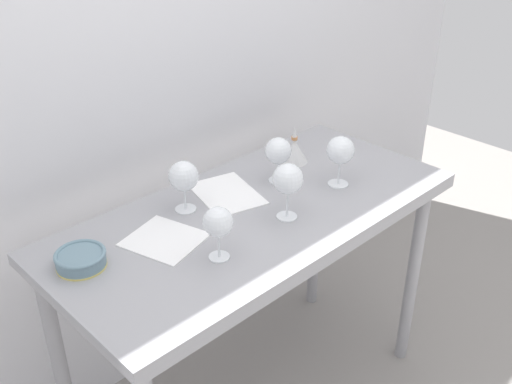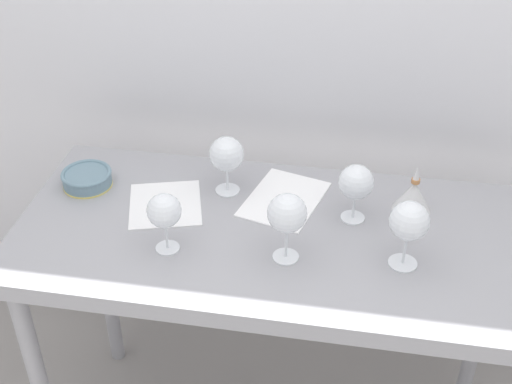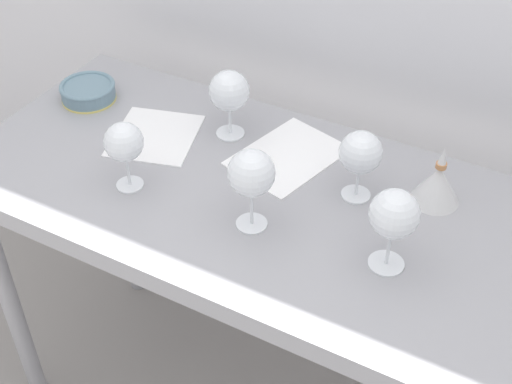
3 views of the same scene
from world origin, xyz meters
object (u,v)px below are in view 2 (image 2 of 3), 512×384
wine_glass_near_left (164,212)px  wine_glass_far_left (227,155)px  wine_glass_far_right (356,183)px  decanter_funnel (413,196)px  tasting_bowl (87,178)px  tasting_sheet_lower (285,199)px  tasting_sheet_upper (165,204)px  wine_glass_near_center (287,215)px  wine_glass_near_right (409,223)px

wine_glass_near_left → wine_glass_far_left: bearing=70.7°
wine_glass_far_right → decanter_funnel: 0.18m
tasting_bowl → decanter_funnel: bearing=2.4°
wine_glass_far_right → tasting_sheet_lower: size_ratio=0.64×
wine_glass_far_right → tasting_sheet_upper: wine_glass_far_right is taller
tasting_sheet_lower → tasting_bowl: tasting_bowl is taller
wine_glass_far_right → wine_glass_far_left: bearing=169.0°
wine_glass_near_left → wine_glass_near_center: bearing=3.3°
wine_glass_far_left → tasting_sheet_upper: 0.22m
wine_glass_far_left → tasting_bowl: 0.42m
tasting_sheet_upper → decanter_funnel: size_ratio=1.52×
wine_glass_near_right → tasting_sheet_lower: wine_glass_near_right is taller
wine_glass_near_left → wine_glass_near_center: wine_glass_near_center is taller
wine_glass_far_right → wine_glass_near_right: bearing=-51.5°
wine_glass_near_right → tasting_bowl: wine_glass_near_right is taller
wine_glass_near_right → tasting_sheet_lower: size_ratio=0.70×
wine_glass_near_right → tasting_sheet_upper: bearing=167.8°
tasting_sheet_lower → tasting_bowl: (-0.58, -0.03, 0.02)m
decanter_funnel → tasting_bowl: bearing=-177.6°
wine_glass_near_right → wine_glass_near_center: 0.29m
wine_glass_far_right → decanter_funnel: wine_glass_far_right is taller
tasting_sheet_upper → wine_glass_near_center: bearing=-40.9°
tasting_bowl → wine_glass_far_right: bearing=-2.1°
tasting_sheet_upper → tasting_bowl: (-0.25, 0.05, 0.02)m
wine_glass_far_left → tasting_sheet_upper: bearing=-148.5°
wine_glass_near_right → tasting_bowl: size_ratio=1.26×
wine_glass_near_right → wine_glass_far_left: 0.55m
wine_glass_far_right → tasting_sheet_upper: bearing=-177.1°
tasting_sheet_lower → decanter_funnel: (0.35, 0.01, 0.04)m
wine_glass_near_center → tasting_bowl: size_ratio=1.30×
wine_glass_near_left → wine_glass_near_right: size_ratio=0.90×
tasting_sheet_upper → tasting_sheet_lower: size_ratio=0.83×
wine_glass_near_left → tasting_bowl: bearing=142.2°
wine_glass_near_left → tasting_sheet_upper: size_ratio=0.76×
wine_glass_near_right → tasting_sheet_upper: (-0.65, 0.14, -0.13)m
wine_glass_near_center → wine_glass_far_left: (-0.20, 0.26, -0.01)m
tasting_sheet_lower → wine_glass_near_right: bearing=-19.5°
wine_glass_near_right → wine_glass_far_right: wine_glass_near_right is taller
wine_glass_far_left → decanter_funnel: 0.53m
decanter_funnel → wine_glass_near_right: bearing=-95.8°
wine_glass_near_center → wine_glass_far_left: bearing=127.8°
decanter_funnel → wine_glass_near_left: bearing=-155.8°
wine_glass_near_left → wine_glass_near_right: bearing=4.1°
wine_glass_far_left → tasting_bowl: (-0.41, -0.04, -0.10)m
wine_glass_near_right → tasting_bowl: 0.93m
wine_glass_far_left → wine_glass_near_left: bearing=-109.3°
wine_glass_near_right → tasting_sheet_upper: wine_glass_near_right is taller
wine_glass_far_right → tasting_sheet_upper: (-0.52, -0.03, -0.11)m
wine_glass_near_left → wine_glass_far_right: (0.46, 0.21, -0.00)m
tasting_bowl → wine_glass_near_center: bearing=-19.9°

